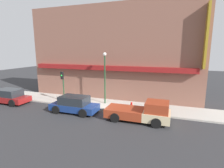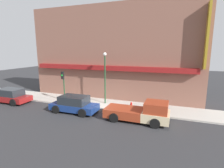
{
  "view_description": "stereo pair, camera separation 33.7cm",
  "coord_description": "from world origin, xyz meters",
  "px_view_note": "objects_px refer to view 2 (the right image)",
  "views": [
    {
      "loc": [
        6.73,
        -14.87,
        5.69
      ],
      "look_at": [
        1.12,
        1.31,
        2.35
      ],
      "focal_mm": 28.0,
      "sensor_mm": 36.0,
      "label": 1
    },
    {
      "loc": [
        7.05,
        -14.75,
        5.69
      ],
      "look_at": [
        1.12,
        1.31,
        2.35
      ],
      "focal_mm": 28.0,
      "sensor_mm": 36.0,
      "label": 2
    }
  ],
  "objects_px": {
    "pickup_truck": "(141,112)",
    "street_lamp": "(105,72)",
    "background_car": "(11,96)",
    "parked_car": "(74,104)",
    "fire_hydrant": "(131,106)",
    "traffic_light": "(63,81)"
  },
  "relations": [
    {
      "from": "background_car",
      "to": "traffic_light",
      "type": "bearing_deg",
      "value": 20.19
    },
    {
      "from": "pickup_truck",
      "to": "traffic_light",
      "type": "bearing_deg",
      "value": 168.59
    },
    {
      "from": "pickup_truck",
      "to": "street_lamp",
      "type": "relative_size",
      "value": 0.97
    },
    {
      "from": "street_lamp",
      "to": "background_car",
      "type": "bearing_deg",
      "value": -163.71
    },
    {
      "from": "pickup_truck",
      "to": "street_lamp",
      "type": "bearing_deg",
      "value": 146.98
    },
    {
      "from": "fire_hydrant",
      "to": "traffic_light",
      "type": "height_order",
      "value": "traffic_light"
    },
    {
      "from": "background_car",
      "to": "pickup_truck",
      "type": "bearing_deg",
      "value": 0.06
    },
    {
      "from": "parked_car",
      "to": "fire_hydrant",
      "type": "relative_size",
      "value": 6.36
    },
    {
      "from": "background_car",
      "to": "parked_car",
      "type": "bearing_deg",
      "value": -0.55
    },
    {
      "from": "parked_car",
      "to": "fire_hydrant",
      "type": "bearing_deg",
      "value": 22.65
    },
    {
      "from": "background_car",
      "to": "fire_hydrant",
      "type": "height_order",
      "value": "background_car"
    },
    {
      "from": "pickup_truck",
      "to": "street_lamp",
      "type": "distance_m",
      "value": 6.06
    },
    {
      "from": "parked_car",
      "to": "street_lamp",
      "type": "distance_m",
      "value": 4.53
    },
    {
      "from": "street_lamp",
      "to": "pickup_truck",
      "type": "bearing_deg",
      "value": -35.25
    },
    {
      "from": "parked_car",
      "to": "street_lamp",
      "type": "height_order",
      "value": "street_lamp"
    },
    {
      "from": "background_car",
      "to": "fire_hydrant",
      "type": "relative_size",
      "value": 6.39
    },
    {
      "from": "parked_car",
      "to": "fire_hydrant",
      "type": "height_order",
      "value": "parked_car"
    },
    {
      "from": "parked_car",
      "to": "background_car",
      "type": "height_order",
      "value": "same"
    },
    {
      "from": "fire_hydrant",
      "to": "traffic_light",
      "type": "distance_m",
      "value": 7.76
    },
    {
      "from": "traffic_light",
      "to": "street_lamp",
      "type": "bearing_deg",
      "value": 12.35
    },
    {
      "from": "pickup_truck",
      "to": "background_car",
      "type": "xyz_separation_m",
      "value": [
        -14.44,
        0.2,
        -0.01
      ]
    },
    {
      "from": "street_lamp",
      "to": "traffic_light",
      "type": "bearing_deg",
      "value": -167.65
    }
  ]
}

